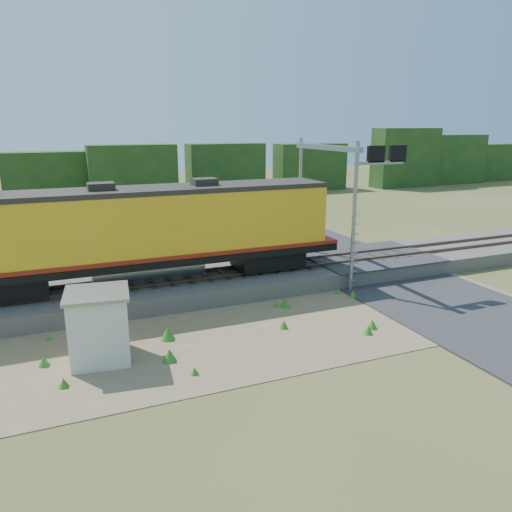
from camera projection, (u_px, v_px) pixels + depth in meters
name	position (u px, v px, depth m)	size (l,w,h in m)	color
ground	(311.00, 327.00, 20.52)	(140.00, 140.00, 0.00)	#475123
ballast	(255.00, 277.00, 25.77)	(70.00, 5.00, 0.80)	slate
rails	(255.00, 268.00, 25.65)	(70.00, 1.54, 0.16)	brown
dirt_shoulder	(262.00, 329.00, 20.22)	(26.00, 8.00, 0.03)	#8C7754
road	(433.00, 297.00, 23.78)	(7.00, 66.00, 0.86)	#38383A
tree_line_north	(141.00, 172.00, 53.62)	(130.00, 3.00, 6.50)	#1A3D16
weed_clumps	(231.00, 339.00, 19.31)	(15.00, 6.20, 0.56)	#307722
locomotive	(141.00, 230.00, 22.89)	(18.80, 2.87, 4.85)	black
shed	(99.00, 326.00, 17.31)	(2.38, 2.38, 2.54)	silver
signal_gantry	(339.00, 176.00, 25.49)	(2.91, 6.20, 7.33)	gray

